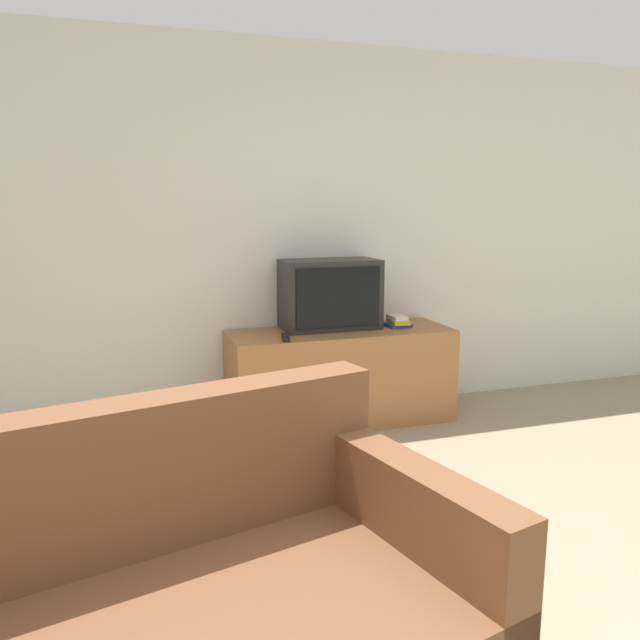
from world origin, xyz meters
name	(u,v)px	position (x,y,z in m)	size (l,w,h in m)	color
wall_back	(247,235)	(0.00, 3.03, 1.30)	(9.00, 0.06, 2.60)	silver
tv_stand	(341,376)	(0.58, 2.71, 0.33)	(1.55, 0.55, 0.65)	#9E6638
television	(330,294)	(0.53, 2.80, 0.89)	(0.67, 0.35, 0.48)	black
book_stack	(398,322)	(1.01, 2.71, 0.69)	(0.17, 0.21, 0.08)	#23478E
remote_on_stand	(285,337)	(0.14, 2.55, 0.66)	(0.08, 0.20, 0.02)	black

